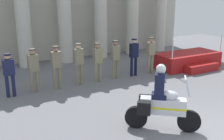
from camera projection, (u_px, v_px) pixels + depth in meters
name	position (u px, v px, depth m)	size (l,w,h in m)	color
reviewing_stand	(188.00, 60.00, 14.07)	(3.41, 2.06, 1.66)	#A51919
officer_in_row_0	(9.00, 72.00, 9.88)	(0.40, 0.25, 1.63)	#191E42
officer_in_row_1	(33.00, 67.00, 10.34)	(0.40, 0.25, 1.71)	#7A7056
officer_in_row_2	(56.00, 64.00, 10.67)	(0.40, 0.25, 1.74)	#7A7056
officer_in_row_3	(79.00, 61.00, 11.17)	(0.40, 0.25, 1.75)	#7A7056
officer_in_row_4	(98.00, 59.00, 11.63)	(0.40, 0.25, 1.69)	#847A5B
officer_in_row_5	(115.00, 56.00, 12.05)	(0.40, 0.25, 1.72)	#7A7056
officer_in_row_6	(134.00, 54.00, 12.43)	(0.40, 0.25, 1.74)	black
officer_in_row_7	(151.00, 52.00, 12.82)	(0.40, 0.25, 1.73)	#847A5B
motorcycle_with_rider	(160.00, 103.00, 7.48)	(1.68, 1.43, 1.90)	black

